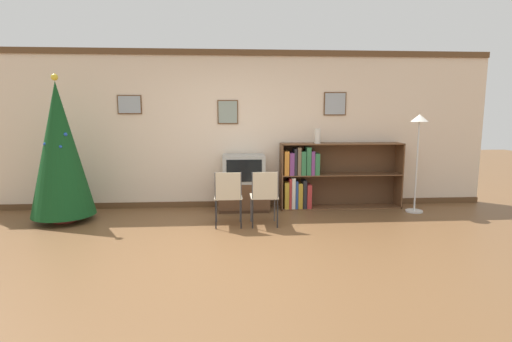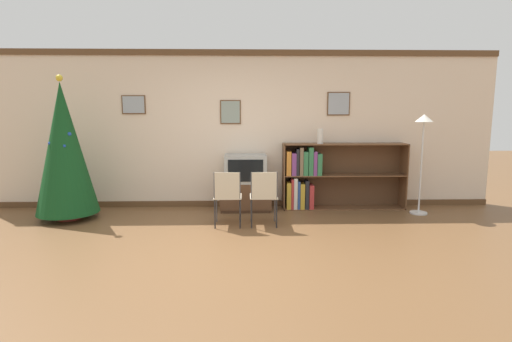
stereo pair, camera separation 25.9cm
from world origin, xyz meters
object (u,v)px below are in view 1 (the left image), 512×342
christmas_tree (60,150)px  folding_chair_left (228,195)px  folding_chair_right (265,195)px  television (244,169)px  standing_lamp (418,137)px  bookshelf (317,176)px  vase (318,136)px  tv_console (244,196)px

christmas_tree → folding_chair_left: size_ratio=2.70×
folding_chair_left → folding_chair_right: (0.53, 0.00, 0.00)m
christmas_tree → television: (2.78, 0.49, -0.38)m
folding_chair_right → standing_lamp: 2.78m
television → standing_lamp: size_ratio=0.43×
television → folding_chair_left: television is taller
standing_lamp → christmas_tree: bearing=-178.3°
bookshelf → vase: (-0.02, -0.04, 0.70)m
tv_console → folding_chair_right: folding_chair_right is taller
folding_chair_right → bookshelf: (1.02, 1.08, 0.09)m
christmas_tree → tv_console: (2.78, 0.49, -0.86)m
folding_chair_left → standing_lamp: (3.11, 0.67, 0.78)m
bookshelf → tv_console: bearing=-176.2°
tv_console → television: size_ratio=1.22×
folding_chair_left → vase: vase is taller
tv_console → folding_chair_right: bearing=-75.2°
christmas_tree → vase: bearing=7.6°
christmas_tree → folding_chair_right: christmas_tree is taller
tv_console → standing_lamp: 3.04m
vase → folding_chair_right: bearing=-133.7°
television → standing_lamp: (2.85, -0.32, 0.53)m
christmas_tree → tv_console: 2.95m
tv_console → folding_chair_left: bearing=-104.8°
television → folding_chair_left: (-0.26, -0.99, -0.24)m
christmas_tree → folding_chair_left: christmas_tree is taller
tv_console → television: (-0.00, -0.00, 0.47)m
television → folding_chair_left: bearing=-104.9°
tv_console → bookshelf: (1.28, 0.09, 0.32)m
television → vase: vase is taller
folding_chair_left → bookshelf: 1.89m
christmas_tree → bookshelf: 4.13m
tv_console → folding_chair_left: (-0.26, -0.99, 0.23)m
tv_console → folding_chair_left: 1.05m
television → christmas_tree: bearing=-170.0°
christmas_tree → folding_chair_left: (2.51, -0.50, -0.63)m
christmas_tree → television: christmas_tree is taller
folding_chair_left → bookshelf: (1.54, 1.08, 0.09)m
folding_chair_left → standing_lamp: size_ratio=0.50×
television → folding_chair_right: 1.05m
tv_console → standing_lamp: (2.85, -0.32, 1.00)m
christmas_tree → vase: christmas_tree is taller
television → standing_lamp: standing_lamp is taller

